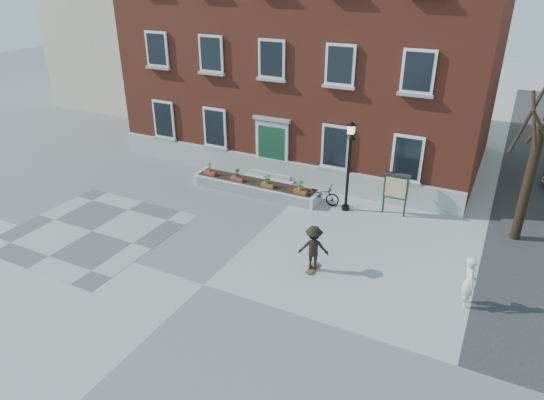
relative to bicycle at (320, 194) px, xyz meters
The scene contains 11 objects.
ground 7.50m from the bicycle, 98.67° to the right, with size 100.00×100.00×0.00m, color #9B9B9E.
checker_patch 9.59m from the bicycle, 138.08° to the right, with size 6.00×6.00×0.01m, color #545456.
distant_building 23.69m from the bicycle, 146.63° to the left, with size 10.00×12.00×13.00m, color beige.
bicycle is the anchor object (origin of this frame).
bystander 8.13m from the bicycle, 34.60° to the right, with size 0.62×0.41×1.70m, color silver.
brick_building 9.33m from the bicycle, 115.45° to the left, with size 18.40×10.85×12.60m.
planter_assembly 3.13m from the bicycle, behind, with size 6.20×1.12×1.15m.
bare_tree 8.24m from the bicycle, ahead, with size 1.83×1.83×6.16m.
lamp_post 2.41m from the bicycle, ahead, with size 0.40×0.40×3.93m.
notice_board 3.30m from the bicycle, ahead, with size 1.10×0.16×1.87m.
skateboarder 5.25m from the bicycle, 70.68° to the right, with size 1.18×0.91×1.68m.
Camera 1 is at (7.98, -10.75, 9.44)m, focal length 32.00 mm.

